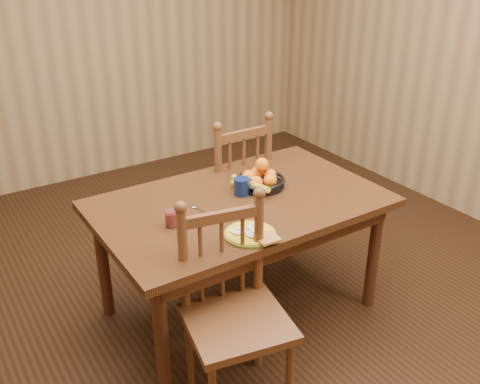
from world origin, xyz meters
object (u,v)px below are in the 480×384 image
chair_near (234,314)px  coffee_mug (242,186)px  breakfast_plate (251,233)px  fruit_bowl (260,179)px  chair_far (231,189)px  dining_table (240,213)px

chair_near → coffee_mug: bearing=65.1°
breakfast_plate → fruit_bowl: bearing=50.9°
chair_far → fruit_bowl: (-0.10, -0.49, 0.29)m
dining_table → coffee_mug: 0.16m
breakfast_plate → coffee_mug: size_ratio=2.16×
dining_table → chair_near: (-0.39, -0.56, -0.17)m
chair_far → breakfast_plate: 1.08m
chair_far → chair_near: size_ratio=1.03×
chair_far → fruit_bowl: chair_far is taller
chair_far → coffee_mug: 0.65m
dining_table → chair_near: 0.70m
chair_far → fruit_bowl: bearing=77.4°
dining_table → fruit_bowl: 0.25m
breakfast_plate → fruit_bowl: fruit_bowl is taller
breakfast_plate → fruit_bowl: (0.36, 0.45, 0.03)m
coffee_mug → fruit_bowl: fruit_bowl is taller
chair_near → fruit_bowl: size_ratio=3.14×
fruit_bowl → breakfast_plate: bearing=-129.1°
coffee_mug → chair_near: bearing=-126.1°
chair_near → fruit_bowl: 0.92m
dining_table → chair_near: bearing=-125.3°
dining_table → chair_far: chair_far is taller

